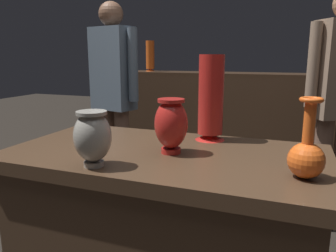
{
  "coord_description": "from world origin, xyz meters",
  "views": [
    {
      "loc": [
        0.44,
        -1.13,
        1.16
      ],
      "look_at": [
        0.01,
        -0.01,
        0.9
      ],
      "focal_mm": 35.29,
      "sensor_mm": 36.0,
      "label": 1
    }
  ],
  "objects_px": {
    "vase_centerpiece": "(171,124)",
    "shelf_vase_far_left": "(150,56)",
    "visitor_near_left": "(114,90)",
    "vase_left_accent": "(307,154)",
    "vase_right_accent": "(211,99)",
    "vase_tall_behind": "(93,136)"
  },
  "relations": [
    {
      "from": "vase_centerpiece",
      "to": "vase_left_accent",
      "type": "bearing_deg",
      "value": -12.4
    },
    {
      "from": "vase_tall_behind",
      "to": "shelf_vase_far_left",
      "type": "relative_size",
      "value": 0.56
    },
    {
      "from": "vase_centerpiece",
      "to": "vase_left_accent",
      "type": "relative_size",
      "value": 0.85
    },
    {
      "from": "vase_left_accent",
      "to": "visitor_near_left",
      "type": "bearing_deg",
      "value": 138.31
    },
    {
      "from": "vase_tall_behind",
      "to": "shelf_vase_far_left",
      "type": "bearing_deg",
      "value": 109.53
    },
    {
      "from": "vase_left_accent",
      "to": "vase_right_accent",
      "type": "relative_size",
      "value": 0.67
    },
    {
      "from": "vase_right_accent",
      "to": "shelf_vase_far_left",
      "type": "height_order",
      "value": "shelf_vase_far_left"
    },
    {
      "from": "vase_left_accent",
      "to": "vase_centerpiece",
      "type": "bearing_deg",
      "value": 167.6
    },
    {
      "from": "vase_centerpiece",
      "to": "vase_tall_behind",
      "type": "relative_size",
      "value": 1.11
    },
    {
      "from": "vase_right_accent",
      "to": "shelf_vase_far_left",
      "type": "distance_m",
      "value": 2.33
    },
    {
      "from": "vase_left_accent",
      "to": "shelf_vase_far_left",
      "type": "distance_m",
      "value": 2.83
    },
    {
      "from": "vase_tall_behind",
      "to": "vase_left_accent",
      "type": "bearing_deg",
      "value": 11.34
    },
    {
      "from": "shelf_vase_far_left",
      "to": "visitor_near_left",
      "type": "xyz_separation_m",
      "value": [
        0.22,
        -1.19,
        -0.25
      ]
    },
    {
      "from": "vase_left_accent",
      "to": "shelf_vase_far_left",
      "type": "xyz_separation_m",
      "value": [
        -1.53,
        2.36,
        0.28
      ]
    },
    {
      "from": "vase_centerpiece",
      "to": "shelf_vase_far_left",
      "type": "bearing_deg",
      "value": 115.31
    },
    {
      "from": "vase_tall_behind",
      "to": "vase_left_accent",
      "type": "distance_m",
      "value": 0.66
    },
    {
      "from": "vase_centerpiece",
      "to": "vase_left_accent",
      "type": "xyz_separation_m",
      "value": [
        0.46,
        -0.1,
        -0.04
      ]
    },
    {
      "from": "visitor_near_left",
      "to": "vase_left_accent",
      "type": "bearing_deg",
      "value": 153.25
    },
    {
      "from": "vase_tall_behind",
      "to": "vase_left_accent",
      "type": "relative_size",
      "value": 0.76
    },
    {
      "from": "vase_centerpiece",
      "to": "shelf_vase_far_left",
      "type": "height_order",
      "value": "shelf_vase_far_left"
    },
    {
      "from": "shelf_vase_far_left",
      "to": "visitor_near_left",
      "type": "distance_m",
      "value": 1.24
    },
    {
      "from": "vase_centerpiece",
      "to": "shelf_vase_far_left",
      "type": "distance_m",
      "value": 2.51
    }
  ]
}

